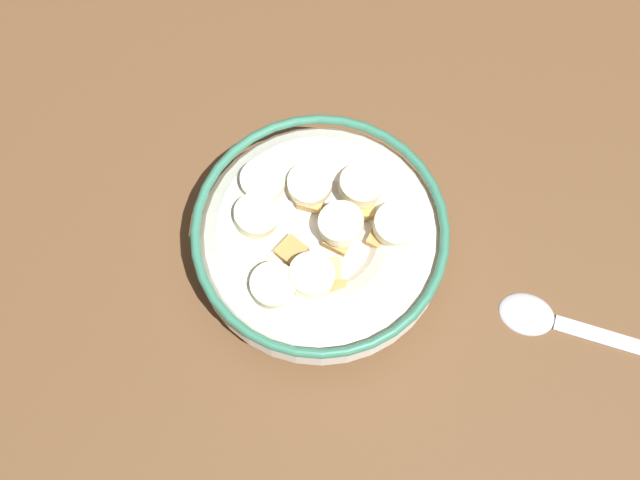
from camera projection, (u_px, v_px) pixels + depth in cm
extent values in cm
cube|color=brown|center=(320.00, 260.00, 57.28)|extent=(127.83, 127.83, 2.00)
cylinder|color=silver|center=(320.00, 254.00, 56.06)|extent=(8.71, 8.71, 0.60)
torus|color=silver|center=(320.00, 243.00, 53.99)|extent=(15.83, 15.83, 5.00)
torus|color=#337259|center=(320.00, 231.00, 51.92)|extent=(15.95, 15.95, 0.60)
cylinder|color=white|center=(320.00, 238.00, 53.14)|extent=(12.83, 12.83, 0.40)
cube|color=#AD7F42|center=(382.00, 238.00, 52.43)|extent=(2.23, 2.22, 0.78)
cube|color=#AD7F42|center=(387.00, 270.00, 51.75)|extent=(2.20, 2.21, 0.75)
cube|color=#B78947|center=(324.00, 161.00, 54.26)|extent=(1.97, 1.93, 0.84)
cube|color=#B78947|center=(311.00, 199.00, 53.24)|extent=(2.13, 2.14, 0.76)
cube|color=tan|center=(312.00, 306.00, 51.04)|extent=(1.96, 2.02, 0.93)
cube|color=#B78947|center=(292.00, 251.00, 52.09)|extent=(2.26, 2.24, 0.93)
cube|color=tan|center=(340.00, 316.00, 50.79)|extent=(2.06, 2.07, 0.78)
cube|color=#B78947|center=(255.00, 197.00, 53.35)|extent=(2.05, 1.99, 0.93)
cube|color=tan|center=(369.00, 168.00, 54.26)|extent=(2.26, 2.27, 0.90)
cube|color=tan|center=(242.00, 239.00, 52.57)|extent=(1.99, 2.00, 0.73)
cube|color=#AD7F42|center=(335.00, 293.00, 51.22)|extent=(1.82, 1.81, 0.76)
cube|color=tan|center=(335.00, 270.00, 51.78)|extent=(1.82, 1.86, 0.83)
cube|color=#B78947|center=(339.00, 239.00, 52.40)|extent=(2.24, 2.25, 0.84)
cube|color=#AD7F42|center=(267.00, 289.00, 51.52)|extent=(1.67, 1.69, 0.76)
cube|color=tan|center=(308.00, 279.00, 51.47)|extent=(1.75, 1.81, 0.87)
cube|color=#B78947|center=(363.00, 207.00, 53.07)|extent=(1.92, 1.95, 0.80)
cube|color=#AD7F42|center=(235.00, 265.00, 51.98)|extent=(2.20, 2.19, 0.81)
cylinder|color=beige|center=(256.00, 215.00, 51.62)|extent=(3.91, 3.99, 1.37)
cylinder|color=#F4EABC|center=(312.00, 275.00, 50.47)|extent=(3.63, 3.65, 1.29)
cylinder|color=#F9EFC6|center=(342.00, 227.00, 51.48)|extent=(3.60, 3.58, 1.42)
cylinder|color=#F4EABC|center=(305.00, 185.00, 52.69)|extent=(3.55, 3.52, 1.06)
cylinder|color=beige|center=(273.00, 285.00, 50.18)|extent=(3.93, 3.99, 1.26)
cylinder|color=beige|center=(396.00, 224.00, 51.68)|extent=(3.86, 3.89, 1.12)
cylinder|color=beige|center=(361.00, 185.00, 52.61)|extent=(3.96, 3.97, 1.22)
cylinder|color=#F9EFC6|center=(263.00, 181.00, 52.40)|extent=(3.90, 3.92, 1.05)
ellipsoid|color=#B7B7BC|center=(528.00, 313.00, 54.59)|extent=(4.25, 4.58, 0.80)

